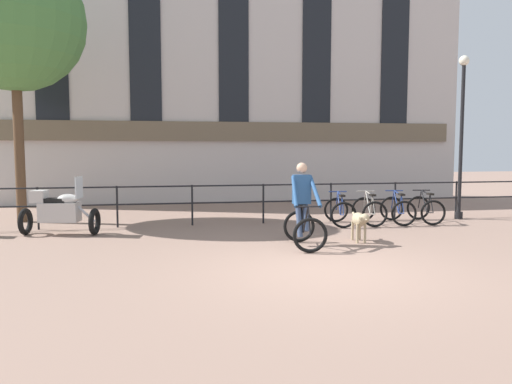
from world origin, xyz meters
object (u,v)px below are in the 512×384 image
object	(u,v)px
parked_bicycle_mid_right	(398,210)
parked_bicycle_far_end	(426,209)
parked_bicycle_near_lamp	(340,211)
street_lamp	(462,128)
dog	(360,220)
parked_motorcycle	(59,211)
cyclist_with_bike	(303,209)
parked_bicycle_mid_left	(369,211)

from	to	relation	value
parked_bicycle_mid_right	parked_bicycle_far_end	size ratio (longest dim) A/B	1.00
parked_bicycle_near_lamp	street_lamp	size ratio (longest dim) A/B	0.27
dog	parked_bicycle_near_lamp	xyz separation A→B (m)	(0.41, 2.33, -0.11)
parked_motorcycle	dog	bearing A→B (deg)	-97.31
dog	street_lamp	bearing A→B (deg)	39.11
street_lamp	parked_bicycle_far_end	bearing A→B (deg)	-160.66
parked_bicycle_mid_right	street_lamp	size ratio (longest dim) A/B	0.26
parked_motorcycle	parked_bicycle_far_end	bearing A→B (deg)	-77.84
cyclist_with_bike	parked_motorcycle	world-z (taller)	cyclist_with_bike
parked_motorcycle	parked_bicycle_mid_left	bearing A→B (deg)	-77.55
parked_motorcycle	parked_bicycle_mid_left	distance (m)	7.67
cyclist_with_bike	parked_bicycle_near_lamp	size ratio (longest dim) A/B	1.41
parked_motorcycle	street_lamp	distance (m)	10.76
parked_bicycle_mid_left	parked_bicycle_far_end	world-z (taller)	same
dog	parked_bicycle_mid_left	xyz separation A→B (m)	(1.22, 2.33, -0.11)
parked_bicycle_mid_left	dog	bearing A→B (deg)	69.73
parked_bicycle_near_lamp	parked_bicycle_mid_left	distance (m)	0.81
parked_bicycle_near_lamp	parked_bicycle_far_end	distance (m)	2.42
parked_bicycle_mid_left	parked_bicycle_far_end	size ratio (longest dim) A/B	0.99
street_lamp	parked_motorcycle	bearing A→B (deg)	-176.35
street_lamp	parked_bicycle_mid_right	bearing A→B (deg)	-167.87
dog	parked_bicycle_far_end	world-z (taller)	parked_bicycle_far_end
parked_bicycle_near_lamp	parked_bicycle_mid_right	world-z (taller)	same
parked_bicycle_near_lamp	street_lamp	bearing A→B (deg)	-163.49
parked_motorcycle	parked_bicycle_near_lamp	size ratio (longest dim) A/B	1.49
parked_bicycle_mid_right	parked_bicycle_near_lamp	bearing A→B (deg)	8.88
cyclist_with_bike	parked_bicycle_mid_right	world-z (taller)	cyclist_with_bike
parked_bicycle_mid_right	street_lamp	bearing A→B (deg)	-159.00
dog	parked_motorcycle	distance (m)	6.79
cyclist_with_bike	parked_bicycle_mid_left	bearing A→B (deg)	49.26
dog	parked_bicycle_far_end	distance (m)	3.67
parked_bicycle_mid_right	parked_bicycle_far_end	bearing A→B (deg)	-171.12
parked_bicycle_mid_left	street_lamp	distance (m)	3.64
dog	parked_motorcycle	size ratio (longest dim) A/B	0.55
parked_motorcycle	parked_bicycle_mid_left	world-z (taller)	parked_motorcycle
parked_bicycle_far_end	parked_motorcycle	bearing A→B (deg)	9.75
parked_bicycle_mid_left	street_lamp	size ratio (longest dim) A/B	0.26
cyclist_with_bike	parked_bicycle_mid_right	distance (m)	4.18
parked_bicycle_far_end	cyclist_with_bike	bearing A→B (deg)	39.54
dog	parked_bicycle_mid_right	size ratio (longest dim) A/B	0.83
parked_motorcycle	parked_bicycle_mid_left	size ratio (longest dim) A/B	1.52
parked_bicycle_far_end	street_lamp	bearing A→B (deg)	-152.30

